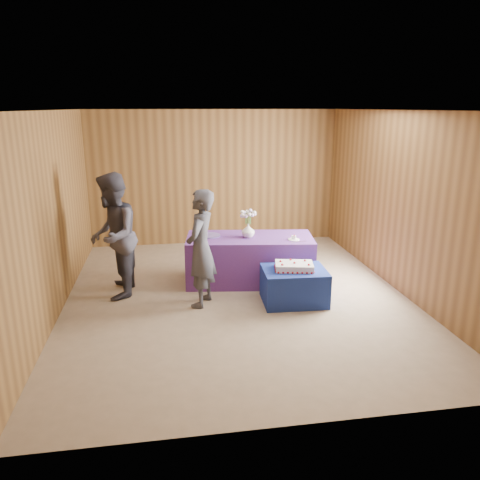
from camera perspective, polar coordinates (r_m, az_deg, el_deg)
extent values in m
plane|color=gray|center=(7.07, -0.37, -6.91)|extent=(6.00, 6.00, 0.00)
cube|color=brown|center=(9.59, -3.17, 7.55)|extent=(5.00, 0.04, 2.70)
cube|color=brown|center=(3.84, 6.54, -5.44)|extent=(5.00, 0.04, 2.70)
cube|color=brown|center=(6.76, -21.87, 2.87)|extent=(0.04, 6.00, 2.70)
cube|color=brown|center=(7.46, 19.01, 4.29)|extent=(0.04, 6.00, 2.70)
cube|color=white|center=(6.51, -0.41, 15.55)|extent=(5.00, 6.00, 0.04)
cube|color=navy|center=(6.84, 6.61, -5.56)|extent=(0.93, 0.74, 0.50)
cube|color=#5F2F81|center=(7.55, 1.18, -2.36)|extent=(2.10, 1.17, 0.75)
cube|color=white|center=(6.73, 6.62, -3.20)|extent=(0.59, 0.45, 0.10)
sphere|color=#A70C17|center=(6.56, 4.41, -3.98)|extent=(0.03, 0.03, 0.03)
sphere|color=#A70C17|center=(6.61, 9.03, -4.00)|extent=(0.03, 0.03, 0.03)
sphere|color=#A70C17|center=(6.89, 4.29, -2.98)|extent=(0.03, 0.03, 0.03)
sphere|color=#A70C17|center=(6.94, 8.69, -3.00)|extent=(0.03, 0.03, 0.03)
sphere|color=#A70C17|center=(6.62, 5.32, -2.92)|extent=(0.03, 0.03, 0.03)
cone|color=#125216|center=(6.63, 5.50, -2.99)|extent=(0.01, 0.02, 0.02)
sphere|color=#A70C17|center=(6.80, 7.78, -2.47)|extent=(0.03, 0.03, 0.03)
cone|color=#125216|center=(6.81, 7.95, -2.54)|extent=(0.01, 0.02, 0.02)
sphere|color=#A70C17|center=(6.71, 6.64, -2.68)|extent=(0.03, 0.03, 0.03)
cone|color=#125216|center=(6.72, 6.81, -2.75)|extent=(0.01, 0.02, 0.02)
imported|color=silver|center=(7.39, 0.99, 1.15)|extent=(0.28, 0.28, 0.22)
cylinder|color=#326227|center=(7.35, 1.31, 2.61)|extent=(0.01, 0.01, 0.17)
sphere|color=silver|center=(7.34, 1.78, 3.27)|extent=(0.06, 0.06, 0.06)
cylinder|color=#326227|center=(7.37, 1.24, 2.65)|extent=(0.01, 0.01, 0.17)
sphere|color=white|center=(7.39, 1.60, 3.35)|extent=(0.06, 0.06, 0.06)
cylinder|color=#326227|center=(7.38, 1.11, 2.67)|extent=(0.01, 0.01, 0.17)
sphere|color=silver|center=(7.41, 1.27, 3.40)|extent=(0.06, 0.06, 0.06)
cylinder|color=#326227|center=(7.38, 0.94, 2.67)|extent=(0.01, 0.01, 0.17)
sphere|color=white|center=(7.42, 0.86, 3.41)|extent=(0.06, 0.06, 0.06)
cylinder|color=#326227|center=(7.37, 0.79, 2.66)|extent=(0.01, 0.01, 0.17)
sphere|color=silver|center=(7.40, 0.49, 3.38)|extent=(0.06, 0.06, 0.06)
cylinder|color=#326227|center=(7.35, 0.70, 2.63)|extent=(0.01, 0.01, 0.17)
sphere|color=white|center=(7.36, 0.26, 3.31)|extent=(0.06, 0.06, 0.06)
cylinder|color=#326227|center=(7.33, 0.69, 2.59)|extent=(0.01, 0.01, 0.17)
sphere|color=silver|center=(7.30, 0.22, 3.22)|extent=(0.06, 0.06, 0.06)
cylinder|color=#326227|center=(7.32, 0.76, 2.55)|extent=(0.01, 0.01, 0.17)
sphere|color=white|center=(7.26, 0.39, 3.13)|extent=(0.06, 0.06, 0.06)
cylinder|color=#326227|center=(7.30, 0.89, 2.53)|extent=(0.01, 0.01, 0.17)
sphere|color=silver|center=(7.23, 0.73, 3.08)|extent=(0.06, 0.06, 0.06)
cylinder|color=#326227|center=(7.30, 1.05, 2.53)|extent=(0.01, 0.01, 0.17)
sphere|color=white|center=(7.22, 1.14, 3.07)|extent=(0.06, 0.06, 0.06)
cylinder|color=#326227|center=(7.31, 1.20, 2.54)|extent=(0.01, 0.01, 0.17)
sphere|color=silver|center=(7.25, 1.52, 3.11)|extent=(0.06, 0.06, 0.06)
cylinder|color=#326227|center=(7.33, 1.30, 2.57)|extent=(0.01, 0.01, 0.17)
sphere|color=white|center=(7.29, 1.75, 3.18)|extent=(0.06, 0.06, 0.06)
cylinder|color=#6351A2|center=(7.49, -3.72, 0.55)|extent=(0.42, 0.42, 0.02)
cylinder|color=white|center=(7.32, 6.56, 0.07)|extent=(0.24, 0.24, 0.01)
cube|color=white|center=(7.31, 6.57, 0.32)|extent=(0.08, 0.08, 0.06)
sphere|color=#A70C17|center=(7.28, 6.62, 0.58)|extent=(0.02, 0.02, 0.02)
cube|color=silver|center=(7.22, 7.14, -0.21)|extent=(0.26, 0.07, 0.00)
imported|color=#383942|center=(6.55, -4.80, -1.06)|extent=(0.61, 0.72, 1.67)
imported|color=#373640|center=(7.06, -15.21, 0.45)|extent=(0.74, 0.93, 1.85)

